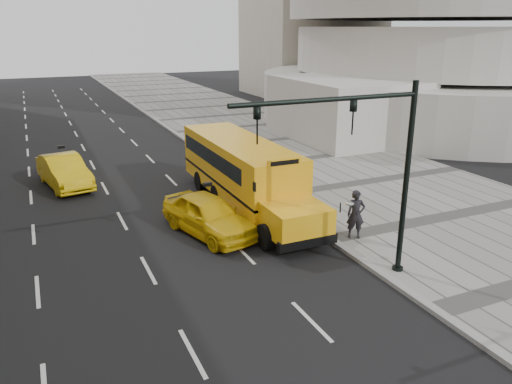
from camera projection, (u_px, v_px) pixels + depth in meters
name	position (u px, v px, depth m)	size (l,w,h in m)	color
ground	(145.00, 217.00, 21.75)	(140.00, 140.00, 0.00)	black
sidewalk_museum	(371.00, 182.00, 26.42)	(12.00, 140.00, 0.15)	gray
curb_museum	(269.00, 197.00, 24.08)	(0.30, 140.00, 0.15)	gray
school_bus	(242.00, 168.00, 22.76)	(2.96, 11.56, 3.19)	#F6AD13
taxi_near	(208.00, 215.00, 19.79)	(1.90, 4.73, 1.61)	yellow
taxi_far	(64.00, 171.00, 25.72)	(1.72, 4.94, 1.63)	yellow
pedestrian	(356.00, 214.00, 19.02)	(0.69, 0.45, 1.90)	black
traffic_signal	(372.00, 160.00, 14.97)	(6.18, 0.36, 6.40)	black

